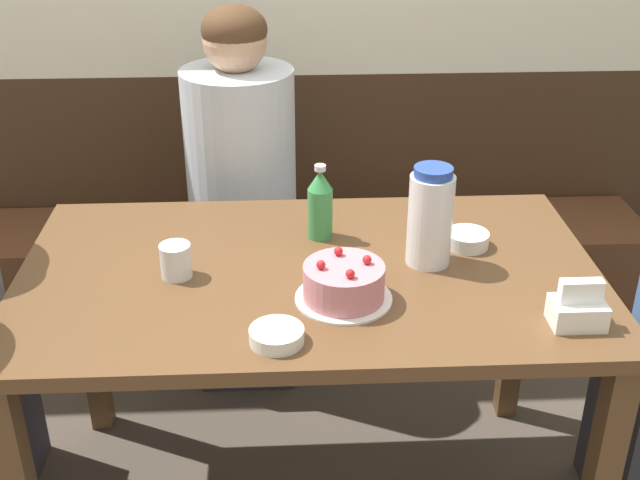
{
  "coord_description": "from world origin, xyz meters",
  "views": [
    {
      "loc": [
        -0.06,
        -1.63,
        1.65
      ],
      "look_at": [
        0.03,
        0.05,
        0.78
      ],
      "focal_mm": 45.0,
      "sensor_mm": 36.0,
      "label": 1
    }
  ],
  "objects_px": {
    "glass_water_tall": "(176,261)",
    "person_teal_shirt": "(243,209)",
    "bench_seat": "(301,280)",
    "soju_bottle": "(320,204)",
    "water_pitcher": "(430,217)",
    "napkin_holder": "(578,309)",
    "bowl_soup_white": "(277,336)",
    "birthday_cake": "(344,283)",
    "bowl_rice_small": "(467,239)"
  },
  "relations": [
    {
      "from": "bench_seat",
      "to": "soju_bottle",
      "type": "bearing_deg",
      "value": -87.03
    },
    {
      "from": "bench_seat",
      "to": "person_teal_shirt",
      "type": "bearing_deg",
      "value": -136.33
    },
    {
      "from": "bench_seat",
      "to": "glass_water_tall",
      "type": "relative_size",
      "value": 29.67
    },
    {
      "from": "water_pitcher",
      "to": "soju_bottle",
      "type": "distance_m",
      "value": 0.29
    },
    {
      "from": "glass_water_tall",
      "to": "birthday_cake",
      "type": "bearing_deg",
      "value": -17.99
    },
    {
      "from": "water_pitcher",
      "to": "napkin_holder",
      "type": "bearing_deg",
      "value": -47.04
    },
    {
      "from": "water_pitcher",
      "to": "napkin_holder",
      "type": "xyz_separation_m",
      "value": [
        0.26,
        -0.28,
        -0.08
      ]
    },
    {
      "from": "birthday_cake",
      "to": "bowl_rice_small",
      "type": "xyz_separation_m",
      "value": [
        0.32,
        0.24,
        -0.02
      ]
    },
    {
      "from": "bench_seat",
      "to": "bowl_soup_white",
      "type": "xyz_separation_m",
      "value": [
        -0.08,
        -1.12,
        0.53
      ]
    },
    {
      "from": "napkin_holder",
      "to": "bowl_rice_small",
      "type": "distance_m",
      "value": 0.39
    },
    {
      "from": "bowl_soup_white",
      "to": "water_pitcher",
      "type": "bearing_deg",
      "value": 41.43
    },
    {
      "from": "birthday_cake",
      "to": "glass_water_tall",
      "type": "bearing_deg",
      "value": 162.01
    },
    {
      "from": "napkin_holder",
      "to": "bowl_soup_white",
      "type": "xyz_separation_m",
      "value": [
        -0.62,
        -0.03,
        -0.02
      ]
    },
    {
      "from": "glass_water_tall",
      "to": "napkin_holder",
      "type": "bearing_deg",
      "value": -15.97
    },
    {
      "from": "birthday_cake",
      "to": "glass_water_tall",
      "type": "distance_m",
      "value": 0.4
    },
    {
      "from": "glass_water_tall",
      "to": "person_teal_shirt",
      "type": "bearing_deg",
      "value": 79.8
    },
    {
      "from": "bench_seat",
      "to": "soju_bottle",
      "type": "distance_m",
      "value": 0.9
    },
    {
      "from": "water_pitcher",
      "to": "bowl_soup_white",
      "type": "bearing_deg",
      "value": -138.57
    },
    {
      "from": "person_teal_shirt",
      "to": "bench_seat",
      "type": "bearing_deg",
      "value": 133.67
    },
    {
      "from": "birthday_cake",
      "to": "person_teal_shirt",
      "type": "relative_size",
      "value": 0.18
    },
    {
      "from": "glass_water_tall",
      "to": "bowl_soup_white",
      "type": "bearing_deg",
      "value": -50.43
    },
    {
      "from": "bowl_soup_white",
      "to": "glass_water_tall",
      "type": "xyz_separation_m",
      "value": [
        -0.23,
        0.28,
        0.02
      ]
    },
    {
      "from": "birthday_cake",
      "to": "water_pitcher",
      "type": "relative_size",
      "value": 0.89
    },
    {
      "from": "soju_bottle",
      "to": "person_teal_shirt",
      "type": "distance_m",
      "value": 0.59
    },
    {
      "from": "water_pitcher",
      "to": "glass_water_tall",
      "type": "relative_size",
      "value": 3.01
    },
    {
      "from": "birthday_cake",
      "to": "glass_water_tall",
      "type": "height_order",
      "value": "birthday_cake"
    },
    {
      "from": "bench_seat",
      "to": "bowl_rice_small",
      "type": "xyz_separation_m",
      "value": [
        0.39,
        -0.73,
        0.53
      ]
    },
    {
      "from": "soju_bottle",
      "to": "napkin_holder",
      "type": "relative_size",
      "value": 1.76
    },
    {
      "from": "bench_seat",
      "to": "water_pitcher",
      "type": "distance_m",
      "value": 1.06
    },
    {
      "from": "bench_seat",
      "to": "glass_water_tall",
      "type": "distance_m",
      "value": 1.06
    },
    {
      "from": "bench_seat",
      "to": "water_pitcher",
      "type": "relative_size",
      "value": 9.84
    },
    {
      "from": "birthday_cake",
      "to": "water_pitcher",
      "type": "distance_m",
      "value": 0.28
    },
    {
      "from": "bowl_rice_small",
      "to": "person_teal_shirt",
      "type": "distance_m",
      "value": 0.82
    },
    {
      "from": "water_pitcher",
      "to": "glass_water_tall",
      "type": "distance_m",
      "value": 0.59
    },
    {
      "from": "soju_bottle",
      "to": "napkin_holder",
      "type": "height_order",
      "value": "soju_bottle"
    },
    {
      "from": "napkin_holder",
      "to": "glass_water_tall",
      "type": "relative_size",
      "value": 1.37
    },
    {
      "from": "napkin_holder",
      "to": "person_teal_shirt",
      "type": "relative_size",
      "value": 0.09
    },
    {
      "from": "soju_bottle",
      "to": "glass_water_tall",
      "type": "bearing_deg",
      "value": -151.64
    },
    {
      "from": "water_pitcher",
      "to": "glass_water_tall",
      "type": "xyz_separation_m",
      "value": [
        -0.59,
        -0.04,
        -0.08
      ]
    },
    {
      "from": "water_pitcher",
      "to": "napkin_holder",
      "type": "distance_m",
      "value": 0.39
    },
    {
      "from": "glass_water_tall",
      "to": "person_teal_shirt",
      "type": "relative_size",
      "value": 0.07
    },
    {
      "from": "bowl_rice_small",
      "to": "birthday_cake",
      "type": "bearing_deg",
      "value": -143.87
    },
    {
      "from": "soju_bottle",
      "to": "person_teal_shirt",
      "type": "xyz_separation_m",
      "value": [
        -0.22,
        0.49,
        -0.24
      ]
    },
    {
      "from": "soju_bottle",
      "to": "glass_water_tall",
      "type": "xyz_separation_m",
      "value": [
        -0.34,
        -0.18,
        -0.05
      ]
    },
    {
      "from": "bench_seat",
      "to": "napkin_holder",
      "type": "xyz_separation_m",
      "value": [
        0.55,
        -1.09,
        0.55
      ]
    },
    {
      "from": "bench_seat",
      "to": "person_teal_shirt",
      "type": "xyz_separation_m",
      "value": [
        -0.18,
        -0.18,
        0.36
      ]
    },
    {
      "from": "bench_seat",
      "to": "soju_bottle",
      "type": "relative_size",
      "value": 12.28
    },
    {
      "from": "bowl_soup_white",
      "to": "person_teal_shirt",
      "type": "height_order",
      "value": "person_teal_shirt"
    },
    {
      "from": "water_pitcher",
      "to": "birthday_cake",
      "type": "bearing_deg",
      "value": -142.79
    },
    {
      "from": "bench_seat",
      "to": "birthday_cake",
      "type": "distance_m",
      "value": 1.12
    }
  ]
}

